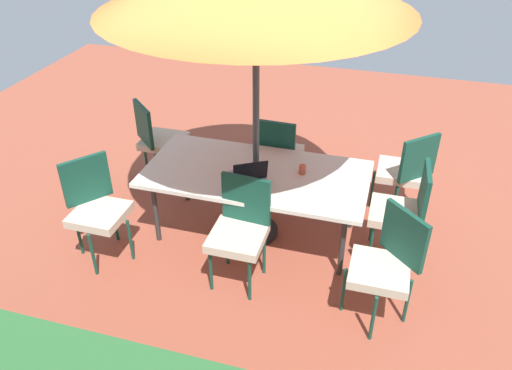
% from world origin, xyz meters
% --- Properties ---
extents(ground_plane, '(10.00, 10.00, 0.02)m').
position_xyz_m(ground_plane, '(0.00, 0.00, -0.01)').
color(ground_plane, '#9E4C38').
extents(dining_table, '(2.10, 1.04, 0.72)m').
position_xyz_m(dining_table, '(0.00, 0.00, 0.68)').
color(dining_table, silver).
rests_on(dining_table, ground_plane).
extents(chair_north, '(0.47, 0.48, 0.98)m').
position_xyz_m(chair_north, '(-0.04, 0.65, 0.55)').
color(chair_north, beige).
rests_on(chair_north, ground_plane).
extents(chair_northwest, '(0.59, 0.59, 0.98)m').
position_xyz_m(chair_northwest, '(-1.28, 0.75, 0.55)').
color(chair_northwest, beige).
rests_on(chair_northwest, ground_plane).
extents(chair_south, '(0.46, 0.47, 0.98)m').
position_xyz_m(chair_south, '(-0.04, -0.72, 0.55)').
color(chair_south, beige).
rests_on(chair_south, ground_plane).
extents(chair_west, '(0.47, 0.46, 0.98)m').
position_xyz_m(chair_west, '(-1.38, -0.03, 0.55)').
color(chair_west, beige).
rests_on(chair_west, ground_plane).
extents(chair_southwest, '(0.59, 0.59, 0.98)m').
position_xyz_m(chair_southwest, '(-1.36, -0.74, 0.55)').
color(chair_southwest, beige).
rests_on(chair_southwest, ground_plane).
extents(chair_southeast, '(0.59, 0.59, 0.98)m').
position_xyz_m(chair_southeast, '(1.35, -0.68, 0.55)').
color(chair_southeast, beige).
rests_on(chair_southeast, ground_plane).
extents(chair_northeast, '(0.58, 0.58, 0.98)m').
position_xyz_m(chair_northeast, '(1.31, 0.70, 0.55)').
color(chair_northeast, beige).
rests_on(chair_northeast, ground_plane).
extents(laptop, '(0.40, 0.37, 0.21)m').
position_xyz_m(laptop, '(0.04, 0.12, 0.77)').
color(laptop, gray).
rests_on(laptop, dining_table).
extents(cup, '(0.07, 0.07, 0.09)m').
position_xyz_m(cup, '(-0.42, -0.10, 0.77)').
color(cup, '#CC4C33').
rests_on(cup, dining_table).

